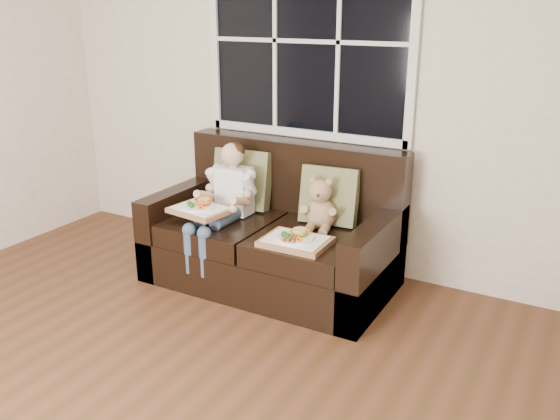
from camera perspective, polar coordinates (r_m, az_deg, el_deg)
The scene contains 9 objects.
room_walls at distance 2.38m, azimuth -25.07°, elevation 10.20°, with size 4.52×5.02×2.71m.
window_back at distance 4.34m, azimuth 2.59°, elevation 15.93°, with size 1.62×0.04×1.37m.
loveseat at distance 4.23m, azimuth -0.52°, elevation -2.84°, with size 1.70×0.92×0.96m.
pillow_left at distance 4.42m, azimuth -3.65°, elevation 2.99°, with size 0.45×0.24×0.45m.
pillow_right at distance 4.09m, azimuth 4.77°, elevation 1.39°, with size 0.41×0.22×0.41m.
child at distance 4.19m, azimuth -5.18°, elevation 1.57°, with size 0.36×0.59×0.82m.
teddy_bear at distance 4.01m, azimuth 3.88°, elevation 0.25°, with size 0.25×0.30×0.37m.
tray_left at distance 4.09m, azimuth -7.68°, elevation 0.15°, with size 0.42×0.34×0.09m.
tray_right at distance 3.76m, azimuth 1.52°, elevation -2.92°, with size 0.43×0.33×0.10m.
Camera 1 is at (1.91, -1.39, 1.89)m, focal length 38.00 mm.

